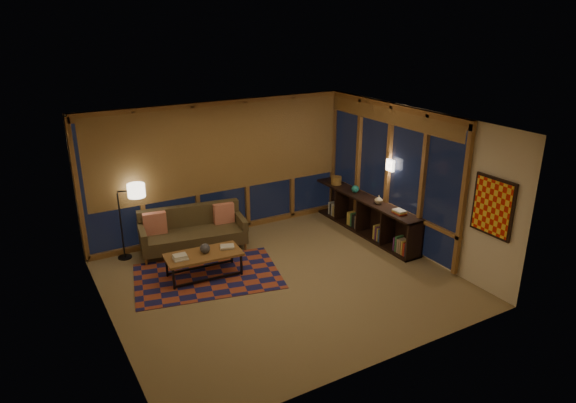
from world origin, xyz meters
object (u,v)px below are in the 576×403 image
bookshelf (364,215)px  floor_lamp (121,222)px  sofa (193,231)px  coffee_table (204,265)px

bookshelf → floor_lamp: bearing=164.9°
sofa → coffee_table: 1.11m
coffee_table → bookshelf: size_ratio=0.42×
sofa → bookshelf: size_ratio=0.64×
coffee_table → floor_lamp: floor_lamp is taller
sofa → coffee_table: sofa is taller
bookshelf → sofa: bearing=164.7°
sofa → floor_lamp: (-1.23, 0.32, 0.31)m
sofa → floor_lamp: 1.31m
floor_lamp → bookshelf: size_ratio=0.47×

